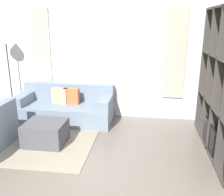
{
  "coord_description": "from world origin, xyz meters",
  "views": [
    {
      "loc": [
        0.9,
        -2.27,
        2.05
      ],
      "look_at": [
        0.33,
        1.72,
        0.85
      ],
      "focal_mm": 40.0,
      "sensor_mm": 36.0,
      "label": 1
    }
  ],
  "objects": [
    {
      "name": "couch_main",
      "position": [
        -0.84,
        2.69,
        0.29
      ],
      "size": [
        2.04,
        0.88,
        0.77
      ],
      "color": "slate",
      "rests_on": "ground_plane"
    },
    {
      "name": "area_rug",
      "position": [
        -1.16,
        1.6,
        0.01
      ],
      "size": [
        2.32,
        1.77,
        0.01
      ],
      "primitive_type": "cube",
      "color": "gray",
      "rests_on": "ground_plane"
    },
    {
      "name": "floor_lamp",
      "position": [
        -2.15,
        2.85,
        1.66
      ],
      "size": [
        0.34,
        0.34,
        1.91
      ],
      "color": "black",
      "rests_on": "ground_plane"
    },
    {
      "name": "ottoman",
      "position": [
        -0.83,
        1.56,
        0.2
      ],
      "size": [
        0.69,
        0.61,
        0.41
      ],
      "color": "#47474C",
      "rests_on": "ground_plane"
    },
    {
      "name": "wall_back",
      "position": [
        0.0,
        3.16,
        1.36
      ],
      "size": [
        5.94,
        0.11,
        2.7
      ],
      "color": "silver",
      "rests_on": "ground_plane"
    }
  ]
}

